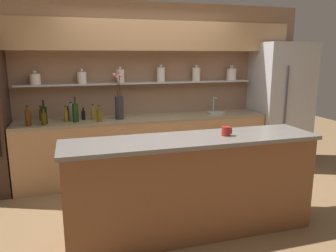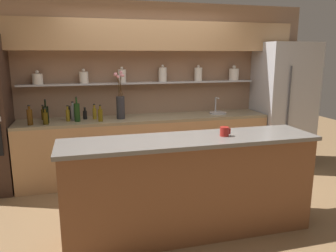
{
  "view_description": "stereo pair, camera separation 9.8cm",
  "coord_description": "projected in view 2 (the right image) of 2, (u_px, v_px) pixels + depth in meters",
  "views": [
    {
      "loc": [
        -1.13,
        -3.41,
        1.82
      ],
      "look_at": [
        0.0,
        0.38,
        0.96
      ],
      "focal_mm": 35.0,
      "sensor_mm": 36.0,
      "label": 1
    },
    {
      "loc": [
        -1.03,
        -3.44,
        1.82
      ],
      "look_at": [
        0.0,
        0.38,
        0.96
      ],
      "focal_mm": 35.0,
      "sensor_mm": 36.0,
      "label": 2
    }
  ],
  "objects": [
    {
      "name": "sink_fixture",
      "position": [
        218.0,
        112.0,
        5.14
      ],
      "size": [
        0.27,
        0.27,
        0.25
      ],
      "color": "#B7B7BC",
      "rests_on": "back_counter_unit"
    },
    {
      "name": "bottle_oil_5",
      "position": [
        68.0,
        115.0,
        4.53
      ],
      "size": [
        0.05,
        0.05,
        0.22
      ],
      "color": "olive",
      "rests_on": "back_counter_unit"
    },
    {
      "name": "bottle_sauce_4",
      "position": [
        69.0,
        113.0,
        4.69
      ],
      "size": [
        0.05,
        0.05,
        0.19
      ],
      "color": "black",
      "rests_on": "back_counter_unit"
    },
    {
      "name": "back_wall_unit",
      "position": [
        148.0,
        73.0,
        5.01
      ],
      "size": [
        5.2,
        0.44,
        2.6
      ],
      "color": "#937056",
      "rests_on": "ground_plane"
    },
    {
      "name": "bottle_oil_10",
      "position": [
        95.0,
        113.0,
        4.68
      ],
      "size": [
        0.06,
        0.06,
        0.22
      ],
      "color": "olive",
      "rests_on": "back_counter_unit"
    },
    {
      "name": "bottle_spirit_8",
      "position": [
        73.0,
        112.0,
        4.59
      ],
      "size": [
        0.07,
        0.07,
        0.27
      ],
      "color": "gray",
      "rests_on": "back_counter_unit"
    },
    {
      "name": "bottle_spirit_2",
      "position": [
        30.0,
        117.0,
        4.27
      ],
      "size": [
        0.07,
        0.07,
        0.27
      ],
      "color": "#4C2D0C",
      "rests_on": "back_counter_unit"
    },
    {
      "name": "bottle_wine_9",
      "position": [
        46.0,
        114.0,
        4.39
      ],
      "size": [
        0.07,
        0.07,
        0.32
      ],
      "color": "black",
      "rests_on": "back_counter_unit"
    },
    {
      "name": "refrigerator",
      "position": [
        283.0,
        106.0,
        5.37
      ],
      "size": [
        0.85,
        0.73,
        2.02
      ],
      "color": "#B7B7BC",
      "rests_on": "ground_plane"
    },
    {
      "name": "bottle_oil_3",
      "position": [
        43.0,
        114.0,
        4.62
      ],
      "size": [
        0.06,
        0.06,
        0.22
      ],
      "color": "#47380A",
      "rests_on": "back_counter_unit"
    },
    {
      "name": "ground_plane",
      "position": [
        176.0,
        211.0,
        3.9
      ],
      "size": [
        12.0,
        12.0,
        0.0
      ],
      "primitive_type": "plane",
      "color": "olive"
    },
    {
      "name": "coffee_mug",
      "position": [
        224.0,
        132.0,
        3.29
      ],
      "size": [
        0.11,
        0.09,
        0.09
      ],
      "color": "maroon",
      "rests_on": "island_counter"
    },
    {
      "name": "island_counter",
      "position": [
        190.0,
        186.0,
        3.34
      ],
      "size": [
        2.57,
        0.61,
        1.02
      ],
      "color": "brown",
      "rests_on": "ground_plane"
    },
    {
      "name": "flower_vase",
      "position": [
        120.0,
        104.0,
        4.68
      ],
      "size": [
        0.15,
        0.16,
        0.68
      ],
      "color": "#2D2D33",
      "rests_on": "back_counter_unit"
    },
    {
      "name": "back_counter_unit",
      "position": [
        147.0,
        147.0,
        4.94
      ],
      "size": [
        3.66,
        0.62,
        0.92
      ],
      "color": "tan",
      "rests_on": "ground_plane"
    },
    {
      "name": "bottle_oil_7",
      "position": [
        100.0,
        115.0,
        4.51
      ],
      "size": [
        0.06,
        0.06,
        0.23
      ],
      "color": "brown",
      "rests_on": "back_counter_unit"
    },
    {
      "name": "bottle_wine_6",
      "position": [
        77.0,
        112.0,
        4.5
      ],
      "size": [
        0.08,
        0.08,
        0.35
      ],
      "color": "#193814",
      "rests_on": "back_counter_unit"
    },
    {
      "name": "bottle_sauce_0",
      "position": [
        85.0,
        114.0,
        4.68
      ],
      "size": [
        0.06,
        0.06,
        0.17
      ],
      "color": "black",
      "rests_on": "back_counter_unit"
    },
    {
      "name": "bottle_oil_1",
      "position": [
        45.0,
        118.0,
        4.31
      ],
      "size": [
        0.06,
        0.06,
        0.22
      ],
      "color": "#47380A",
      "rests_on": "back_counter_unit"
    }
  ]
}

